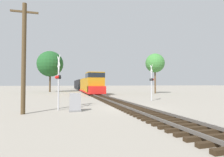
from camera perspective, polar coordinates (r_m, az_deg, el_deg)
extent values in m
plane|color=gray|center=(15.24, 5.99, -9.58)|extent=(400.00, 400.00, 0.00)
cube|color=black|center=(7.91, 30.39, -16.10)|extent=(2.60, 0.22, 0.16)
cube|color=black|center=(8.33, 27.33, -15.40)|extent=(2.60, 0.22, 0.16)
cube|color=black|center=(8.77, 24.59, -14.73)|extent=(2.60, 0.22, 0.16)
cube|color=black|center=(9.23, 22.14, -14.10)|extent=(2.60, 0.22, 0.16)
cube|color=black|center=(9.70, 19.93, -13.50)|extent=(2.60, 0.22, 0.16)
cube|color=black|center=(10.19, 17.94, -12.95)|extent=(2.60, 0.22, 0.16)
cube|color=black|center=(10.69, 16.14, -12.44)|extent=(2.60, 0.22, 0.16)
cube|color=black|center=(11.20, 14.51, -11.96)|extent=(2.60, 0.22, 0.16)
cube|color=black|center=(11.72, 13.03, -11.51)|extent=(2.60, 0.22, 0.16)
cube|color=black|center=(12.24, 11.68, -11.10)|extent=(2.60, 0.22, 0.16)
cube|color=black|center=(12.77, 10.44, -10.71)|extent=(2.60, 0.22, 0.16)
cube|color=black|center=(13.31, 9.31, -10.36)|extent=(2.60, 0.22, 0.16)
cube|color=black|center=(13.85, 8.26, -10.02)|extent=(2.60, 0.22, 0.16)
cube|color=black|center=(14.40, 7.30, -9.71)|extent=(2.60, 0.22, 0.16)
cube|color=black|center=(14.95, 6.41, -9.42)|extent=(2.60, 0.22, 0.16)
cube|color=black|center=(15.51, 5.58, -9.15)|extent=(2.60, 0.22, 0.16)
cube|color=black|center=(16.06, 4.82, -8.89)|extent=(2.60, 0.22, 0.16)
cube|color=black|center=(16.63, 4.10, -8.65)|extent=(2.60, 0.22, 0.16)
cube|color=black|center=(17.19, 3.44, -8.43)|extent=(2.60, 0.22, 0.16)
cube|color=black|center=(17.76, 2.81, -8.22)|extent=(2.60, 0.22, 0.16)
cube|color=black|center=(18.32, 2.23, -8.02)|extent=(2.60, 0.22, 0.16)
cube|color=black|center=(18.89, 1.68, -7.83)|extent=(2.60, 0.22, 0.16)
cube|color=black|center=(19.47, 1.16, -7.65)|extent=(2.60, 0.22, 0.16)
cube|color=black|center=(20.04, 0.68, -7.48)|extent=(2.60, 0.22, 0.16)
cube|color=black|center=(20.61, 0.22, -7.32)|extent=(2.60, 0.22, 0.16)
cube|color=black|center=(21.19, -0.22, -7.17)|extent=(2.60, 0.22, 0.16)
cube|color=black|center=(21.77, -0.63, -7.03)|extent=(2.60, 0.22, 0.16)
cube|color=black|center=(22.35, -1.02, -6.89)|extent=(2.60, 0.22, 0.16)
cube|color=black|center=(22.93, -1.38, -6.76)|extent=(2.60, 0.22, 0.16)
cube|color=black|center=(23.51, -1.74, -6.64)|extent=(2.60, 0.22, 0.16)
cube|color=black|center=(24.09, -2.07, -6.52)|extent=(2.60, 0.22, 0.16)
cube|color=black|center=(24.67, -2.39, -6.41)|extent=(2.60, 0.22, 0.16)
cube|color=black|center=(25.26, -2.69, -6.30)|extent=(2.60, 0.22, 0.16)
cube|color=black|center=(25.84, -2.98, -6.20)|extent=(2.60, 0.22, 0.16)
cube|color=black|center=(26.43, -3.25, -6.10)|extent=(2.60, 0.22, 0.16)
cube|color=black|center=(27.01, -3.52, -6.01)|extent=(2.60, 0.22, 0.16)
cube|color=black|center=(27.60, -3.77, -5.92)|extent=(2.60, 0.22, 0.16)
cube|color=black|center=(28.19, -4.01, -5.83)|extent=(2.60, 0.22, 0.16)
cube|color=black|center=(28.77, -4.25, -5.75)|extent=(2.60, 0.22, 0.16)
cube|color=black|center=(29.36, -4.47, -5.67)|extent=(2.60, 0.22, 0.16)
cube|color=black|center=(29.95, -4.68, -5.59)|extent=(2.60, 0.22, 0.16)
cube|color=black|center=(30.54, -4.89, -5.52)|extent=(2.60, 0.22, 0.16)
cube|color=black|center=(31.13, -5.09, -5.45)|extent=(2.60, 0.22, 0.16)
cube|color=black|center=(31.72, -5.28, -5.38)|extent=(2.60, 0.22, 0.16)
cube|color=black|center=(32.31, -5.46, -5.31)|extent=(2.60, 0.22, 0.16)
cube|color=black|center=(32.90, -5.64, -5.25)|extent=(2.60, 0.22, 0.16)
cube|color=black|center=(33.49, -5.81, -5.18)|extent=(2.60, 0.22, 0.16)
cube|color=black|center=(34.08, -5.97, -5.13)|extent=(2.60, 0.22, 0.16)
cube|color=#56514C|center=(14.97, 3.39, -8.82)|extent=(0.07, 160.00, 0.15)
cube|color=#56514C|center=(15.48, 8.49, -8.57)|extent=(0.07, 160.00, 0.15)
cube|color=#B77A14|center=(42.77, -7.86, -2.07)|extent=(2.56, 13.97, 3.07)
cube|color=#B77A14|center=(33.09, -5.70, -1.42)|extent=(3.02, 4.39, 3.93)
cube|color=black|center=(33.13, -5.69, 0.97)|extent=(3.05, 4.44, 0.87)
cube|color=red|center=(30.95, -5.04, -3.76)|extent=(3.02, 2.00, 1.38)
cube|color=red|center=(39.84, -7.32, -4.13)|extent=(3.08, 19.56, 0.24)
cube|color=black|center=(33.42, -5.79, -4.47)|extent=(1.58, 2.20, 1.00)
cube|color=black|center=(46.27, -8.42, -3.71)|extent=(1.58, 2.20, 1.00)
cube|color=black|center=(57.98, -9.78, -1.96)|extent=(2.86, 12.87, 3.13)
cube|color=black|center=(53.85, -9.37, -3.49)|extent=(1.58, 2.20, 0.90)
cube|color=black|center=(62.17, -10.15, -3.25)|extent=(1.58, 2.20, 0.90)
cube|color=black|center=(72.68, -10.87, -1.91)|extent=(2.86, 12.87, 3.13)
cube|color=black|center=(68.53, -10.62, -3.11)|extent=(1.58, 2.20, 0.90)
cube|color=black|center=(76.87, -11.11, -2.96)|extent=(1.58, 2.20, 0.90)
cylinder|color=#B7B7BC|center=(14.35, -17.05, -1.66)|extent=(0.12, 0.12, 4.16)
cube|color=white|center=(14.46, -16.99, 5.41)|extent=(0.24, 0.91, 0.93)
cube|color=white|center=(14.46, -16.99, 5.41)|extent=(0.24, 0.91, 0.93)
cube|color=black|center=(14.36, -17.03, 0.41)|extent=(0.25, 0.85, 0.06)
cylinder|color=black|center=(14.71, -17.30, 0.37)|extent=(0.24, 0.33, 0.30)
sphere|color=red|center=(14.69, -17.68, 0.37)|extent=(0.26, 0.26, 0.26)
cylinder|color=black|center=(14.02, -16.76, 0.46)|extent=(0.24, 0.33, 0.30)
sphere|color=red|center=(14.00, -17.16, 0.47)|extent=(0.26, 0.26, 0.26)
cube|color=white|center=(14.41, -17.01, 3.24)|extent=(0.10, 0.32, 0.20)
cylinder|color=#B7B7BC|center=(21.92, 12.75, -1.58)|extent=(0.12, 0.12, 4.26)
cube|color=white|center=(22.00, 12.71, 3.19)|extent=(0.21, 0.91, 0.93)
cube|color=white|center=(22.00, 12.71, 3.19)|extent=(0.21, 0.91, 0.93)
cube|color=black|center=(21.93, 12.74, -0.36)|extent=(0.23, 0.85, 0.06)
cylinder|color=black|center=(21.59, 13.00, -0.33)|extent=(0.24, 0.33, 0.30)
sphere|color=red|center=(21.62, 13.26, -0.33)|extent=(0.26, 0.26, 0.26)
cylinder|color=black|center=(22.26, 12.48, -0.38)|extent=(0.24, 0.33, 0.30)
sphere|color=red|center=(22.29, 12.73, -0.38)|extent=(0.26, 0.26, 0.26)
cube|color=white|center=(21.96, 12.72, 1.76)|extent=(0.09, 0.32, 0.20)
cube|color=slate|center=(13.58, -11.97, -10.25)|extent=(0.90, 0.60, 0.12)
cube|color=#939399|center=(13.49, -11.95, -7.36)|extent=(0.82, 0.55, 1.26)
cylinder|color=#4C3A23|center=(13.57, -26.86, 5.93)|extent=(0.29, 0.29, 7.69)
cube|color=#4C3A23|center=(14.36, -26.66, 18.88)|extent=(1.80, 0.12, 0.12)
cylinder|color=brown|center=(39.30, 13.90, -0.81)|extent=(0.34, 0.34, 5.41)
sphere|color=#3D7F38|center=(39.56, 13.86, 4.93)|extent=(4.16, 4.16, 4.16)
cylinder|color=#473521|center=(47.95, -19.60, -0.99)|extent=(0.43, 0.43, 5.30)
sphere|color=#1E5123|center=(48.23, -19.54, 4.52)|extent=(6.63, 6.63, 6.63)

